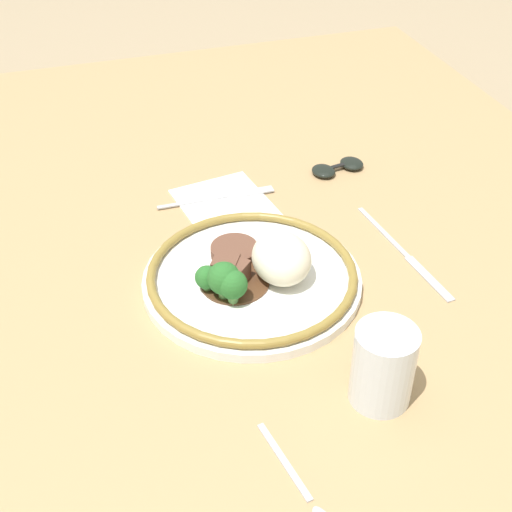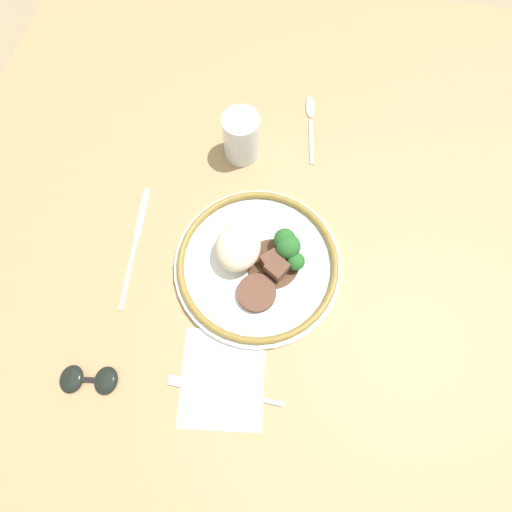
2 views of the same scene
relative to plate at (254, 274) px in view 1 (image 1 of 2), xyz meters
name	(u,v)px [view 1 (image 1 of 2)]	position (x,y,z in m)	size (l,w,h in m)	color
ground_plane	(234,294)	(-0.04, -0.01, -0.07)	(8.00, 8.00, 0.00)	#998466
dining_table	(234,281)	(-0.04, -0.01, -0.04)	(1.54, 1.26, 0.05)	tan
napkin	(226,205)	(-0.19, 0.02, -0.02)	(0.17, 0.15, 0.00)	white
plate	(254,274)	(0.00, 0.00, 0.00)	(0.29, 0.29, 0.08)	white
juice_glass	(383,368)	(0.22, 0.07, 0.02)	(0.07, 0.07, 0.09)	#F4AD19
fork	(228,196)	(-0.21, 0.03, -0.02)	(0.02, 0.18, 0.00)	#B7B7BC
knife	(405,255)	(0.00, 0.22, -0.02)	(0.23, 0.03, 0.00)	#B7B7BC
spoon	(318,512)	(0.34, -0.04, -0.02)	(0.16, 0.04, 0.01)	#B7B7BC
sunglasses	(338,167)	(-0.24, 0.22, -0.01)	(0.06, 0.10, 0.01)	black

